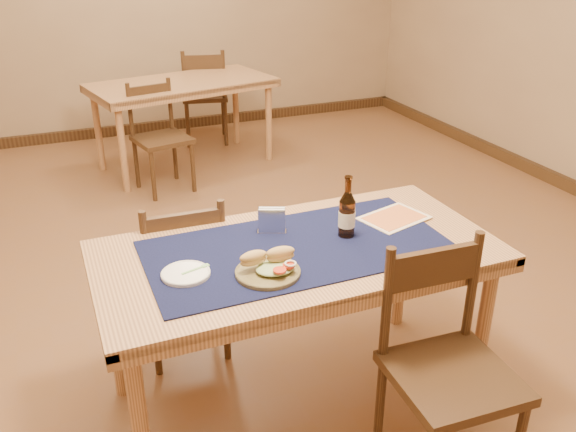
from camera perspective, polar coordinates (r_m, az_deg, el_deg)
name	(u,v)px	position (r m, az deg, el deg)	size (l,w,h in m)	color
room	(231,50)	(2.94, -5.39, 15.21)	(6.04, 7.04, 2.84)	brown
main_table	(297,266)	(2.48, 0.89, -4.73)	(1.60, 0.80, 0.75)	tan
placemat	(298,248)	(2.44, 0.90, -2.99)	(1.20, 0.60, 0.01)	#10143B
baseboard	(240,297)	(3.44, -4.49, -7.53)	(6.00, 7.00, 0.10)	#432C18
back_table	(183,91)	(5.38, -9.83, 11.47)	(1.63, 1.04, 0.75)	tan
chair_main_far	(182,273)	(2.92, -9.84, -5.32)	(0.41, 0.41, 0.85)	#432C18
chair_main_near	(447,365)	(2.34, 14.63, -13.35)	(0.44, 0.44, 0.91)	#432C18
chair_back_near	(160,136)	(4.94, -11.91, 7.38)	(0.47, 0.47, 0.85)	#432C18
chair_back_far	(205,95)	(6.04, -7.80, 11.20)	(0.51, 0.51, 0.92)	#432C18
sandwich_plate	(269,268)	(2.24, -1.75, -4.84)	(0.24, 0.24, 0.09)	olive
side_plate	(186,273)	(2.27, -9.55, -5.30)	(0.18, 0.18, 0.02)	white
fork	(198,268)	(2.28, -8.46, -4.87)	(0.11, 0.04, 0.00)	#82CB6F
beer_bottle	(347,214)	(2.50, 5.54, 0.18)	(0.07, 0.07, 0.26)	#41210B
napkin_holder	(272,221)	(2.54, -1.53, -0.46)	(0.13, 0.09, 0.11)	silver
menu_card	(394,218)	(2.71, 9.90, -0.16)	(0.33, 0.27, 0.01)	#F8E1BB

